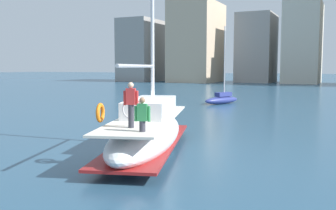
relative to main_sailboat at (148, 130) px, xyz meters
name	(u,v)px	position (x,y,z in m)	size (l,w,h in m)	color
ground_plane	(142,151)	(-0.19, -0.15, -0.92)	(400.00, 400.00, 0.00)	#284C66
main_sailboat	(148,130)	(0.00, 0.00, 0.00)	(5.12, 9.88, 14.41)	silver
moored_catamaran	(222,99)	(-3.43, 21.40, -0.40)	(2.82, 4.46, 7.43)	navy
waterfront_buildings	(326,35)	(2.91, 72.26, 9.35)	(86.94, 19.33, 27.34)	gray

